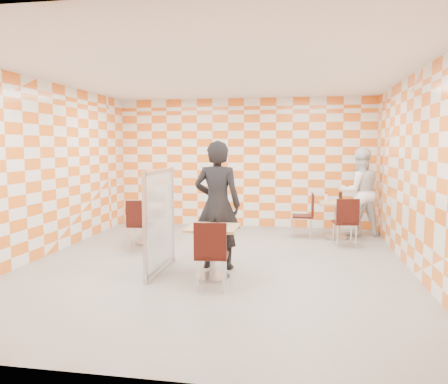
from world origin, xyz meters
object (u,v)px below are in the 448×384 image
(main_table, at_px, (213,243))
(chair_second_side, at_px, (307,212))
(empty_table, at_px, (149,217))
(chair_second_front, at_px, (346,218))
(chair_empty_far, at_px, (154,211))
(man_white, at_px, (359,192))
(second_table, at_px, (336,214))
(man_dark, at_px, (217,205))
(chair_empty_near, at_px, (139,221))
(soda_bottle, at_px, (340,197))
(sport_bottle, at_px, (326,197))
(chair_main_front, at_px, (211,250))
(partition, at_px, (160,220))

(main_table, relative_size, chair_second_side, 0.81)
(empty_table, height_order, chair_second_front, chair_second_front)
(chair_empty_far, height_order, man_white, man_white)
(second_table, relative_size, chair_second_front, 0.81)
(man_white, bearing_deg, chair_empty_far, -2.70)
(empty_table, relative_size, man_dark, 0.38)
(second_table, bearing_deg, chair_second_front, -81.65)
(chair_empty_near, bearing_deg, chair_empty_far, 95.67)
(chair_second_side, bearing_deg, soda_bottle, 10.92)
(man_dark, bearing_deg, soda_bottle, -125.60)
(chair_second_side, relative_size, soda_bottle, 4.02)
(chair_second_front, relative_size, sport_bottle, 4.62)
(second_table, xyz_separation_m, man_white, (0.49, 0.39, 0.42))
(man_white, xyz_separation_m, soda_bottle, (-0.41, -0.31, -0.07))
(chair_second_front, xyz_separation_m, man_dark, (-2.11, -1.78, 0.44))
(chair_second_front, bearing_deg, chair_main_front, -124.58)
(man_white, distance_m, sport_bottle, 0.78)
(main_table, xyz_separation_m, chair_empty_far, (-1.76, 2.60, 0.04))
(main_table, xyz_separation_m, sport_bottle, (1.76, 3.16, 0.33))
(chair_empty_near, xyz_separation_m, chair_empty_far, (-0.12, 1.18, 0.00))
(chair_second_front, bearing_deg, man_white, 72.28)
(partition, height_order, man_dark, man_dark)
(empty_table, distance_m, chair_second_side, 3.22)
(chair_empty_near, xyz_separation_m, sport_bottle, (3.40, 1.73, 0.29))
(main_table, distance_m, soda_bottle, 3.79)
(sport_bottle, bearing_deg, chair_empty_near, -153.03)
(soda_bottle, bearing_deg, man_dark, -128.15)
(main_table, relative_size, chair_main_front, 0.81)
(chair_empty_near, distance_m, chair_empty_far, 1.18)
(empty_table, xyz_separation_m, chair_second_front, (3.76, 0.29, 0.04))
(empty_table, relative_size, man_white, 0.41)
(second_table, bearing_deg, man_dark, -127.90)
(chair_empty_far, distance_m, partition, 2.58)
(man_dark, bearing_deg, chair_second_side, -116.70)
(chair_second_front, xyz_separation_m, man_white, (0.37, 1.17, 0.38))
(chair_empty_far, bearing_deg, chair_second_front, -4.31)
(chair_empty_far, xyz_separation_m, man_white, (4.22, 0.88, 0.38))
(chair_second_side, relative_size, partition, 0.60)
(chair_main_front, relative_size, sport_bottle, 4.62)
(chair_second_front, xyz_separation_m, partition, (-2.93, -2.11, 0.25))
(empty_table, distance_m, chair_second_front, 3.77)
(chair_second_side, height_order, chair_empty_near, same)
(second_table, distance_m, sport_bottle, 0.39)
(empty_table, relative_size, chair_second_side, 0.81)
(chair_main_front, distance_m, partition, 1.25)
(main_table, distance_m, man_dark, 0.72)
(chair_second_front, relative_size, chair_second_side, 1.00)
(empty_table, bearing_deg, sport_bottle, 18.14)
(soda_bottle, bearing_deg, empty_table, -162.90)
(main_table, relative_size, partition, 0.48)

